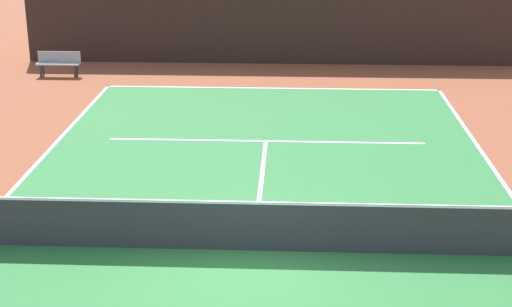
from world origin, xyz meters
name	(u,v)px	position (x,y,z in m)	size (l,w,h in m)	color
ground_plane	(253,251)	(0.00, 0.00, 0.00)	(80.00, 80.00, 0.00)	brown
court_surface	(253,251)	(0.00, 0.00, 0.01)	(11.00, 24.00, 0.01)	#2D7238
baseline_far	(272,88)	(0.00, 11.95, 0.01)	(11.00, 0.10, 0.00)	white
service_line_far	(266,141)	(0.00, 6.40, 0.01)	(8.26, 0.10, 0.00)	white
centre_service_line	(261,186)	(0.00, 3.20, 0.01)	(0.10, 6.40, 0.00)	white
back_wall	(275,27)	(0.00, 15.81, 1.33)	(18.56, 0.30, 2.67)	black
stands_tier_lower	(276,15)	(0.00, 17.16, 1.59)	(18.56, 2.40, 3.18)	#9E9E99
tennis_net	(253,226)	(0.00, 0.00, 0.51)	(11.08, 0.08, 1.07)	black
player_bench	(59,62)	(-7.47, 13.34, 0.51)	(1.50, 0.40, 0.85)	#99999E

